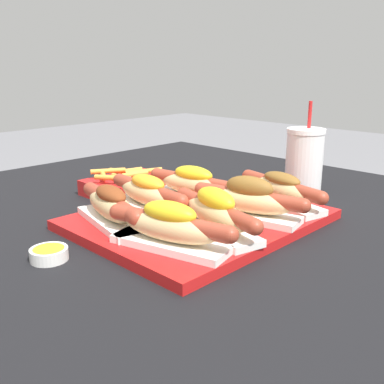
# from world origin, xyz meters

# --- Properties ---
(patio_table) EXTENTS (1.30, 1.19, 0.68)m
(patio_table) POSITION_xyz_m (0.00, 0.00, 0.34)
(patio_table) COLOR black
(patio_table) RESTS_ON ground_plane
(serving_tray) EXTENTS (0.43, 0.35, 0.02)m
(serving_tray) POSITION_xyz_m (0.02, -0.10, 0.69)
(serving_tray) COLOR red
(serving_tray) RESTS_ON patio_table
(hot_dog_0) EXTENTS (0.10, 0.22, 0.07)m
(hot_dog_0) POSITION_xyz_m (-0.13, -0.17, 0.73)
(hot_dog_0) COLOR white
(hot_dog_0) RESTS_ON serving_tray
(hot_dog_1) EXTENTS (0.10, 0.22, 0.08)m
(hot_dog_1) POSITION_xyz_m (-0.03, -0.18, 0.73)
(hot_dog_1) COLOR white
(hot_dog_1) RESTS_ON serving_tray
(hot_dog_2) EXTENTS (0.10, 0.22, 0.08)m
(hot_dog_2) POSITION_xyz_m (0.07, -0.18, 0.74)
(hot_dog_2) COLOR white
(hot_dog_2) RESTS_ON serving_tray
(hot_dog_3) EXTENTS (0.10, 0.22, 0.07)m
(hot_dog_3) POSITION_xyz_m (0.17, -0.17, 0.73)
(hot_dog_3) COLOR white
(hot_dog_3) RESTS_ON serving_tray
(hot_dog_4) EXTENTS (0.10, 0.22, 0.07)m
(hot_dog_4) POSITION_xyz_m (-0.13, -0.02, 0.73)
(hot_dog_4) COLOR white
(hot_dog_4) RESTS_ON serving_tray
(hot_dog_5) EXTENTS (0.07, 0.23, 0.07)m
(hot_dog_5) POSITION_xyz_m (-0.03, -0.01, 0.73)
(hot_dog_5) COLOR white
(hot_dog_5) RESTS_ON serving_tray
(hot_dog_6) EXTENTS (0.08, 0.23, 0.07)m
(hot_dog_6) POSITION_xyz_m (0.08, -0.02, 0.73)
(hot_dog_6) COLOR white
(hot_dog_6) RESTS_ON serving_tray
(sauce_bowl) EXTENTS (0.06, 0.06, 0.02)m
(sauce_bowl) POSITION_xyz_m (-0.26, -0.04, 0.69)
(sauce_bowl) COLOR white
(sauce_bowl) RESTS_ON patio_table
(drink_cup) EXTENTS (0.09, 0.09, 0.21)m
(drink_cup) POSITION_xyz_m (0.34, -0.13, 0.76)
(drink_cup) COLOR white
(drink_cup) RESTS_ON patio_table
(fries_basket) EXTENTS (0.19, 0.14, 0.06)m
(fries_basket) POSITION_xyz_m (0.06, 0.17, 0.70)
(fries_basket) COLOR red
(fries_basket) RESTS_ON patio_table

